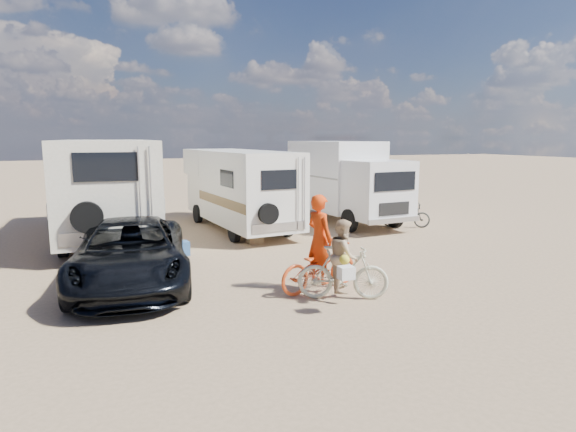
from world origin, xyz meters
name	(u,v)px	position (x,y,z in m)	size (l,w,h in m)	color
ground	(329,283)	(0.00, 0.00, 0.00)	(140.00, 140.00, 0.00)	#9F815F
rv_main	(239,190)	(-0.16, 7.14, 1.41)	(2.10, 6.61, 2.83)	silver
rv_left	(108,190)	(-4.53, 7.19, 1.60)	(2.77, 7.77, 3.20)	beige
box_truck	(346,182)	(4.14, 7.05, 1.57)	(2.21, 5.92, 3.14)	silver
dark_suv	(131,253)	(-4.19, 1.53, 0.73)	(2.41, 5.22, 1.45)	black
bike_man	(319,266)	(-0.42, -0.36, 0.53)	(0.70, 2.01, 1.05)	#C84116
bike_woman	(343,273)	(-0.22, -1.08, 0.56)	(0.52, 1.85, 1.11)	beige
rider_man	(319,247)	(-0.42, -0.36, 0.96)	(0.70, 0.46, 1.91)	red
rider_woman	(343,264)	(-0.22, -1.08, 0.74)	(0.72, 0.56, 1.48)	tan
bike_parked	(406,215)	(5.69, 5.26, 0.45)	(0.60, 1.72, 0.90)	#2A2C2A
cooler	(180,249)	(-2.78, 3.87, 0.20)	(0.50, 0.36, 0.40)	#305A90
crate	(254,237)	(-0.32, 4.72, 0.18)	(0.46, 0.46, 0.37)	olive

